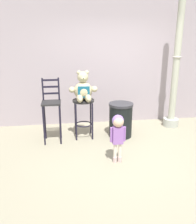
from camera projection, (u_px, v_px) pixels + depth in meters
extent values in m
plane|color=gray|center=(128.00, 159.00, 4.23)|extent=(24.00, 24.00, 0.00)
cube|color=#A2949C|center=(108.00, 46.00, 5.66)|extent=(7.43, 0.30, 3.66)
cylinder|color=#242324|center=(83.00, 101.00, 4.92)|extent=(0.44, 0.44, 0.04)
cylinder|color=black|center=(76.00, 123.00, 4.86)|extent=(0.03, 0.03, 0.77)
cylinder|color=black|center=(92.00, 122.00, 4.91)|extent=(0.03, 0.03, 0.77)
cylinder|color=black|center=(75.00, 117.00, 5.18)|extent=(0.03, 0.03, 0.77)
cylinder|color=black|center=(91.00, 117.00, 5.22)|extent=(0.03, 0.03, 0.77)
torus|color=black|center=(84.00, 124.00, 5.07)|extent=(0.35, 0.35, 0.02)
sphere|color=tan|center=(83.00, 91.00, 4.86)|extent=(0.37, 0.37, 0.37)
cube|color=#14526E|center=(84.00, 92.00, 4.71)|extent=(0.23, 0.03, 0.22)
sphere|color=tan|center=(83.00, 77.00, 4.78)|extent=(0.22, 0.22, 0.22)
ellipsoid|color=tan|center=(83.00, 79.00, 4.69)|extent=(0.09, 0.07, 0.06)
sphere|color=black|center=(83.00, 79.00, 4.67)|extent=(0.03, 0.03, 0.03)
sphere|color=tan|center=(79.00, 73.00, 4.74)|extent=(0.09, 0.09, 0.09)
sphere|color=tan|center=(87.00, 73.00, 4.76)|extent=(0.09, 0.09, 0.09)
ellipsoid|color=tan|center=(72.00, 90.00, 4.79)|extent=(0.13, 0.21, 0.12)
ellipsoid|color=tan|center=(94.00, 89.00, 4.85)|extent=(0.13, 0.21, 0.12)
ellipsoid|color=tan|center=(80.00, 98.00, 4.72)|extent=(0.13, 0.31, 0.15)
ellipsoid|color=tan|center=(88.00, 98.00, 4.74)|extent=(0.13, 0.31, 0.15)
cylinder|color=#CAAAA8|center=(115.00, 160.00, 4.10)|extent=(0.07, 0.07, 0.10)
cylinder|color=beige|center=(115.00, 150.00, 4.05)|extent=(0.05, 0.05, 0.25)
cylinder|color=#CAAAA8|center=(120.00, 159.00, 4.11)|extent=(0.07, 0.07, 0.10)
cylinder|color=beige|center=(120.00, 150.00, 4.06)|extent=(0.05, 0.05, 0.25)
cube|color=#935FB1|center=(118.00, 135.00, 3.97)|extent=(0.17, 0.10, 0.30)
cylinder|color=#935FB1|center=(111.00, 135.00, 3.95)|extent=(0.04, 0.04, 0.25)
cylinder|color=#935FB1|center=(124.00, 134.00, 3.98)|extent=(0.04, 0.04, 0.25)
sphere|color=#D8B293|center=(118.00, 122.00, 3.90)|extent=(0.18, 0.18, 0.18)
sphere|color=#8B65B8|center=(118.00, 121.00, 3.92)|extent=(0.20, 0.20, 0.20)
cylinder|color=black|center=(121.00, 121.00, 5.09)|extent=(0.48, 0.48, 0.67)
cylinder|color=#2D2D33|center=(121.00, 105.00, 4.99)|extent=(0.51, 0.51, 0.05)
cylinder|color=#A8ABA0|center=(171.00, 122.00, 5.75)|extent=(0.35, 0.35, 0.18)
cylinder|color=#B0B19C|center=(176.00, 63.00, 5.34)|extent=(0.15, 0.15, 2.59)
torus|color=#ADA89E|center=(177.00, 57.00, 5.30)|extent=(0.20, 0.20, 0.04)
cube|color=#242324|center=(51.00, 103.00, 4.69)|extent=(0.37, 0.37, 0.03)
cylinder|color=black|center=(44.00, 126.00, 4.65)|extent=(0.03, 0.03, 0.79)
cylinder|color=black|center=(60.00, 125.00, 4.69)|extent=(0.03, 0.03, 0.79)
cylinder|color=black|center=(45.00, 121.00, 4.94)|extent=(0.03, 0.03, 0.79)
cylinder|color=black|center=(60.00, 120.00, 4.98)|extent=(0.03, 0.03, 0.79)
cylinder|color=black|center=(43.00, 89.00, 4.74)|extent=(0.03, 0.03, 0.44)
cylinder|color=black|center=(59.00, 89.00, 4.79)|extent=(0.03, 0.03, 0.44)
cube|color=black|center=(51.00, 93.00, 4.79)|extent=(0.31, 0.02, 0.04)
cube|color=black|center=(51.00, 87.00, 4.75)|extent=(0.31, 0.02, 0.04)
cube|color=black|center=(50.00, 80.00, 4.71)|extent=(0.31, 0.02, 0.04)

